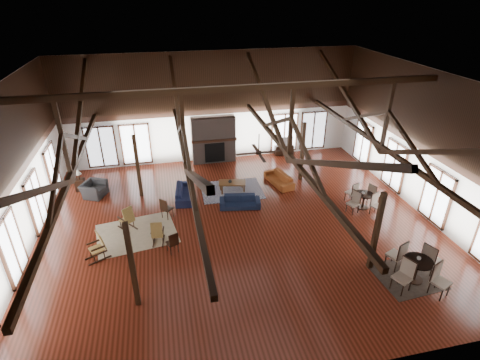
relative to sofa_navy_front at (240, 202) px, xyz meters
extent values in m
plane|color=maroon|center=(-0.37, -1.48, -0.27)|extent=(16.00, 16.00, 0.00)
cube|color=black|center=(-0.37, -1.48, 5.73)|extent=(16.00, 14.00, 0.02)
cube|color=silver|center=(-0.37, 5.52, 2.73)|extent=(16.00, 0.02, 6.00)
cube|color=silver|center=(-0.37, -8.48, 2.73)|extent=(16.00, 0.02, 6.00)
cube|color=silver|center=(-8.37, -1.48, 2.73)|extent=(0.02, 14.00, 6.00)
cube|color=silver|center=(7.63, -1.48, 2.73)|extent=(0.02, 14.00, 6.00)
cube|color=black|center=(-0.37, -1.48, 5.48)|extent=(15.60, 0.18, 0.22)
cube|color=black|center=(-6.37, -1.48, 2.78)|extent=(0.16, 13.70, 0.18)
cube|color=black|center=(-6.37, -1.48, 4.13)|extent=(0.14, 0.14, 2.70)
cube|color=black|center=(-6.37, 2.02, 4.01)|extent=(0.15, 7.07, 3.12)
cube|color=black|center=(-6.37, -4.98, 4.01)|extent=(0.15, 7.07, 3.12)
cube|color=black|center=(-2.37, -1.48, 2.78)|extent=(0.16, 13.70, 0.18)
cube|color=black|center=(-2.37, -1.48, 4.13)|extent=(0.14, 0.14, 2.70)
cube|color=black|center=(-2.37, 2.02, 4.01)|extent=(0.15, 7.07, 3.12)
cube|color=black|center=(-2.37, -4.98, 4.01)|extent=(0.15, 7.07, 3.12)
cube|color=black|center=(1.63, -1.48, 2.78)|extent=(0.16, 13.70, 0.18)
cube|color=black|center=(1.63, -1.48, 4.13)|extent=(0.14, 0.14, 2.70)
cube|color=black|center=(1.63, 2.02, 4.01)|extent=(0.15, 7.07, 3.12)
cube|color=black|center=(1.63, -4.98, 4.01)|extent=(0.15, 7.07, 3.12)
cube|color=black|center=(5.63, -1.48, 2.78)|extent=(0.16, 13.70, 0.18)
cube|color=black|center=(5.63, -1.48, 4.13)|extent=(0.14, 0.14, 2.70)
cube|color=black|center=(5.63, 2.02, 4.01)|extent=(0.15, 7.07, 3.12)
cube|color=black|center=(5.63, -4.98, 4.01)|extent=(0.15, 7.07, 3.12)
cube|color=black|center=(-4.37, -4.98, 1.26)|extent=(0.16, 0.16, 3.05)
cube|color=black|center=(3.63, -4.98, 1.26)|extent=(0.16, 0.16, 3.05)
cube|color=black|center=(-4.37, 2.02, 1.26)|extent=(0.16, 0.16, 3.05)
cube|color=black|center=(3.63, 2.02, 1.26)|extent=(0.16, 0.16, 3.05)
cube|color=brown|center=(-0.37, 5.20, 1.03)|extent=(2.40, 0.62, 2.60)
cube|color=black|center=(-0.37, 4.88, 0.38)|extent=(1.10, 0.06, 1.10)
cube|color=black|center=(-0.37, 4.92, 1.08)|extent=(2.50, 0.20, 0.12)
cylinder|color=black|center=(0.13, -2.48, 3.78)|extent=(0.04, 0.04, 0.70)
cylinder|color=black|center=(0.13, -2.48, 3.43)|extent=(0.20, 0.20, 0.10)
cube|color=black|center=(0.58, -2.48, 3.43)|extent=(0.70, 0.12, 0.02)
cube|color=black|center=(0.13, -2.03, 3.43)|extent=(0.12, 0.70, 0.02)
cube|color=black|center=(-0.32, -2.48, 3.43)|extent=(0.70, 0.12, 0.02)
cube|color=black|center=(0.13, -2.93, 3.43)|extent=(0.12, 0.70, 0.02)
imported|color=#131C36|center=(0.00, 0.00, 0.00)|extent=(1.92, 1.00, 0.53)
imported|color=#131836|center=(-2.38, 1.35, 0.01)|extent=(2.00, 0.97, 0.56)
imported|color=brown|center=(2.39, 1.75, 0.01)|extent=(2.01, 1.14, 0.55)
cube|color=brown|center=(-0.05, 1.50, 0.20)|extent=(1.38, 0.88, 0.06)
cube|color=brown|center=(-0.59, 1.29, -0.05)|extent=(0.06, 0.06, 0.43)
cube|color=brown|center=(-0.59, 1.72, -0.05)|extent=(0.06, 0.06, 0.43)
cube|color=brown|center=(0.48, 1.29, -0.05)|extent=(0.06, 0.06, 0.43)
cube|color=brown|center=(0.48, 1.72, -0.05)|extent=(0.06, 0.06, 0.43)
imported|color=#B2B2B2|center=(-0.16, 1.48, 0.32)|extent=(0.18, 0.18, 0.18)
imported|color=#262628|center=(-6.53, 2.47, 0.08)|extent=(1.36, 1.29, 0.70)
cube|color=black|center=(-7.26, 3.21, 0.02)|extent=(0.44, 0.44, 0.58)
cylinder|color=black|center=(-7.26, 3.21, 0.49)|extent=(0.08, 0.08, 0.35)
cone|color=beige|center=(-7.26, 3.21, 0.72)|extent=(0.31, 0.31, 0.25)
cube|color=olive|center=(-4.89, -0.65, 0.13)|extent=(0.63, 0.63, 0.05)
cube|color=olive|center=(-4.76, -0.82, 0.45)|extent=(0.47, 0.42, 0.66)
cube|color=black|center=(-5.04, -0.77, -0.24)|extent=(0.54, 0.67, 0.05)
cube|color=black|center=(-4.74, -0.53, -0.24)|extent=(0.54, 0.67, 0.05)
cube|color=olive|center=(-3.66, -1.85, 0.11)|extent=(0.48, 0.46, 0.04)
cube|color=olive|center=(-3.69, -2.05, 0.41)|extent=(0.45, 0.22, 0.62)
cube|color=black|center=(-3.84, -1.83, -0.24)|extent=(0.14, 0.76, 0.04)
cube|color=black|center=(-3.48, -1.87, -0.24)|extent=(0.14, 0.76, 0.04)
cube|color=olive|center=(-5.86, -2.40, 0.15)|extent=(0.62, 0.62, 0.05)
cube|color=olive|center=(-5.67, -2.31, 0.47)|extent=(0.37, 0.50, 0.68)
cube|color=black|center=(-5.77, -2.58, -0.24)|extent=(0.77, 0.42, 0.05)
cube|color=black|center=(-5.95, -2.23, -0.24)|extent=(0.77, 0.42, 0.05)
cube|color=black|center=(-3.23, -0.17, 0.17)|extent=(0.58, 0.58, 0.05)
cube|color=black|center=(-3.36, -0.30, 0.43)|extent=(0.31, 0.32, 0.54)
cylinder|color=black|center=(-3.23, -0.17, -0.05)|extent=(0.03, 0.03, 0.44)
cube|color=black|center=(-3.15, -2.60, 0.14)|extent=(0.49, 0.49, 0.05)
cube|color=black|center=(-3.08, -2.76, 0.38)|extent=(0.37, 0.18, 0.50)
cylinder|color=black|center=(-3.15, -2.60, -0.06)|extent=(0.03, 0.03, 0.41)
cylinder|color=black|center=(4.79, -5.89, 0.54)|extent=(0.95, 0.95, 0.04)
cylinder|color=black|center=(4.79, -5.89, 0.15)|extent=(0.10, 0.10, 0.78)
cylinder|color=black|center=(4.79, -5.89, -0.25)|extent=(0.57, 0.57, 0.04)
cylinder|color=black|center=(5.40, -1.24, 0.42)|extent=(0.81, 0.81, 0.04)
cylinder|color=black|center=(5.40, -1.24, 0.09)|extent=(0.10, 0.10, 0.67)
cylinder|color=black|center=(5.40, -1.24, -0.25)|extent=(0.49, 0.49, 0.04)
imported|color=#B2B2B2|center=(4.81, -5.84, 0.61)|extent=(0.15, 0.15, 0.10)
imported|color=#B2B2B2|center=(5.32, -1.23, 0.49)|extent=(0.14, 0.14, 0.10)
cube|color=black|center=(3.81, 5.27, 0.01)|extent=(1.11, 0.42, 0.56)
imported|color=#B2B2B2|center=(3.80, 5.27, 0.57)|extent=(0.97, 0.16, 0.56)
cube|color=tan|center=(-4.52, -1.12, -0.26)|extent=(3.42, 2.87, 0.01)
cube|color=#191C47|center=(-0.06, 1.58, -0.26)|extent=(2.98, 2.27, 0.01)
cube|color=black|center=(4.66, -5.70, -0.26)|extent=(2.19, 2.01, 0.01)
camera|label=1|loc=(-3.08, -14.13, 8.65)|focal=28.00mm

